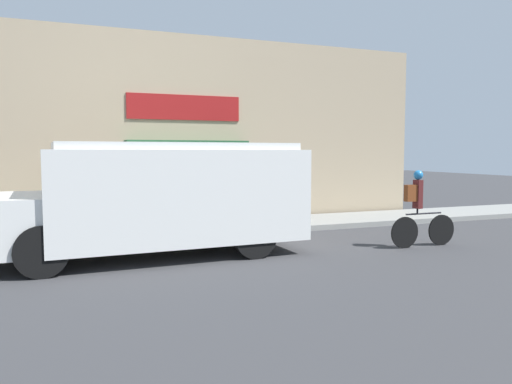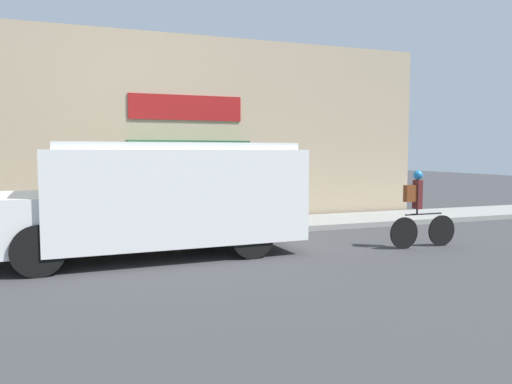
# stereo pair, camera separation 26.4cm
# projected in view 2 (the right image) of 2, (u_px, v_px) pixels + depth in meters

# --- Properties ---
(ground_plane) EXTENTS (70.00, 70.00, 0.00)m
(ground_plane) POSITION_uv_depth(u_px,v_px,m) (148.00, 241.00, 11.65)
(ground_plane) COLOR #38383A
(sidewalk) EXTENTS (28.00, 2.17, 0.15)m
(sidewalk) POSITION_uv_depth(u_px,v_px,m) (141.00, 231.00, 12.66)
(sidewalk) COLOR gray
(sidewalk) RESTS_ON ground_plane
(storefront) EXTENTS (18.00, 0.85, 5.37)m
(storefront) POSITION_uv_depth(u_px,v_px,m) (135.00, 130.00, 13.66)
(storefront) COLOR tan
(storefront) RESTS_ON ground_plane
(school_bus) EXTENTS (6.29, 2.84, 2.26)m
(school_bus) POSITION_uv_depth(u_px,v_px,m) (157.00, 196.00, 10.02)
(school_bus) COLOR white
(school_bus) RESTS_ON ground_plane
(cyclist) EXTENTS (1.68, 0.21, 1.69)m
(cyclist) POSITION_uv_depth(u_px,v_px,m) (419.00, 211.00, 10.82)
(cyclist) COLOR black
(cyclist) RESTS_ON ground_plane
(trash_bin) EXTENTS (0.62, 0.62, 0.91)m
(trash_bin) POSITION_uv_depth(u_px,v_px,m) (51.00, 211.00, 12.49)
(trash_bin) COLOR #2D5138
(trash_bin) RESTS_ON sidewalk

